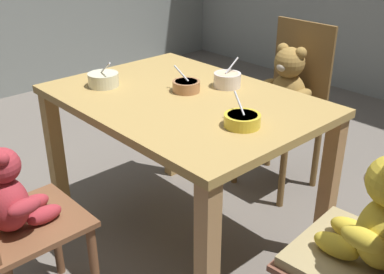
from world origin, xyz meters
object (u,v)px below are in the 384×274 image
Objects in this scene: porridge_bowl_yellow_near_right at (242,120)px; porridge_bowl_terracotta_center at (186,86)px; teddy_chair_near_front at (10,207)px; porridge_bowl_white_far_center at (227,80)px; porridge_bowl_cream_near_left at (103,79)px; teddy_chair_far_center at (287,93)px; teddy_chair_near_right at (377,240)px; dining_table at (184,121)px.

porridge_bowl_yellow_near_right is 0.43m from porridge_bowl_terracotta_center.
teddy_chair_near_front reaches higher than porridge_bowl_white_far_center.
teddy_chair_near_front is 7.17× the size of porridge_bowl_terracotta_center.
teddy_chair_near_front is at bearing -62.60° from porridge_bowl_cream_near_left.
teddy_chair_far_center is 7.18× the size of porridge_bowl_terracotta_center.
porridge_bowl_terracotta_center is (-0.98, 0.10, 0.22)m from teddy_chair_near_right.
teddy_chair_far_center reaches higher than porridge_bowl_white_far_center.
teddy_chair_near_right reaches higher than porridge_bowl_terracotta_center.
porridge_bowl_white_far_center reaches higher than porridge_bowl_terracotta_center.
teddy_chair_near_right is at bearing 5.69° from porridge_bowl_cream_near_left.
porridge_bowl_yellow_near_right is 1.07× the size of porridge_bowl_white_far_center.
teddy_chair_far_center is 6.29× the size of porridge_bowl_cream_near_left.
teddy_chair_far_center is at bearing 91.97° from dining_table.
porridge_bowl_white_far_center is at bearing 46.49° from porridge_bowl_cream_near_left.
porridge_bowl_terracotta_center is at bearing -0.08° from teddy_chair_near_front.
teddy_chair_near_front is 1.56m from teddy_chair_far_center.
teddy_chair_near_front is 6.29× the size of porridge_bowl_cream_near_left.
porridge_bowl_yellow_near_right is at bearing -13.28° from porridge_bowl_terracotta_center.
dining_table is 0.94m from teddy_chair_near_right.
teddy_chair_near_front reaches higher than porridge_bowl_terracotta_center.
teddy_chair_far_center is at bearing 71.48° from porridge_bowl_cream_near_left.
teddy_chair_near_front is 0.73m from porridge_bowl_cream_near_left.
teddy_chair_near_right is at bearing -0.15° from porridge_bowl_yellow_near_right.
teddy_chair_near_right is 6.60× the size of porridge_bowl_yellow_near_right.
teddy_chair_far_center is at bearing 96.73° from porridge_bowl_white_far_center.
teddy_chair_far_center is (0.01, 1.56, 0.04)m from teddy_chair_near_front.
dining_table is 8.87× the size of porridge_bowl_terracotta_center.
porridge_bowl_cream_near_left reaches higher than porridge_bowl_terracotta_center.
teddy_chair_near_front is 1.05m from porridge_bowl_white_far_center.
porridge_bowl_yellow_near_right is at bearing -39.20° from porridge_bowl_white_far_center.
porridge_bowl_cream_near_left is at bearing 26.71° from teddy_chair_near_front.
porridge_bowl_white_far_center is 0.89× the size of porridge_bowl_cream_near_left.
teddy_chair_far_center reaches higher than porridge_bowl_cream_near_left.
porridge_bowl_yellow_near_right is (-0.56, 0.00, 0.22)m from teddy_chair_near_right.
teddy_chair_near_front is 0.88m from porridge_bowl_yellow_near_right.
porridge_bowl_terracotta_center is 0.38m from porridge_bowl_cream_near_left.
teddy_chair_near_right is 0.99× the size of teddy_chair_near_front.
porridge_bowl_terracotta_center is (-0.42, 0.10, 0.00)m from porridge_bowl_yellow_near_right.
teddy_chair_far_center is at bearing 116.01° from porridge_bowl_yellow_near_right.
porridge_bowl_cream_near_left reaches higher than porridge_bowl_white_far_center.
dining_table is at bearing -7.47° from teddy_chair_near_right.
porridge_bowl_cream_near_left is at bearing -143.32° from porridge_bowl_terracotta_center.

